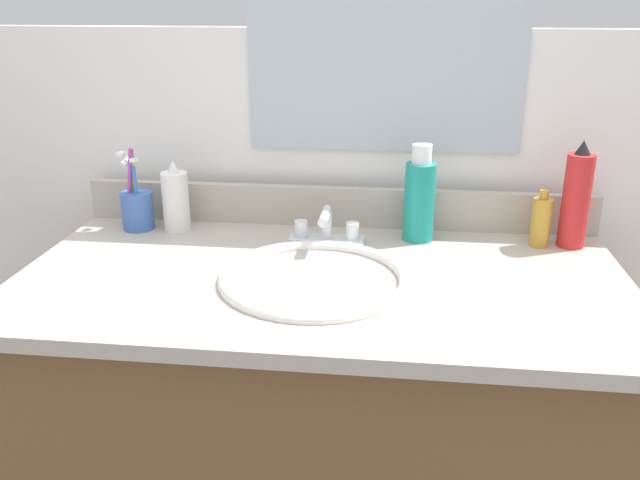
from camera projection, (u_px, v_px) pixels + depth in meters
The scene contains 12 objects.
vanity_cabinet at pixel (321, 467), 1.41m from camera, with size 1.11×0.56×0.84m, color brown.
countertop at pixel (321, 281), 1.26m from camera, with size 1.16×0.60×0.03m, color #B2A899.
backsplash at pixel (336, 206), 1.50m from camera, with size 1.16×0.02×0.09m, color #B2A899.
back_wall at pixel (338, 299), 1.65m from camera, with size 2.26×0.04×1.30m, color white.
mirror_panel at pixel (387, 19), 1.39m from camera, with size 0.60×0.01×0.56m, color #B2BCC6.
sink_basin at pixel (315, 295), 1.24m from camera, with size 0.36×0.36×0.11m.
faucet at pixel (326, 231), 1.40m from camera, with size 0.16×0.10×0.08m.
bottle_lotion_white at pixel (176, 200), 1.47m from camera, with size 0.06×0.06×0.16m.
bottle_mouthwash_teal at pixel (419, 198), 1.40m from camera, with size 0.07×0.07×0.21m.
bottle_spray_red at pixel (576, 199), 1.36m from camera, with size 0.06×0.06×0.23m.
bottle_oil_amber at pixel (541, 222), 1.38m from camera, with size 0.04×0.04×0.12m.
cup_blue_plastic at pixel (137, 207), 1.48m from camera, with size 0.07×0.07×0.19m.
Camera 1 is at (0.13, -1.14, 1.37)m, focal length 37.02 mm.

